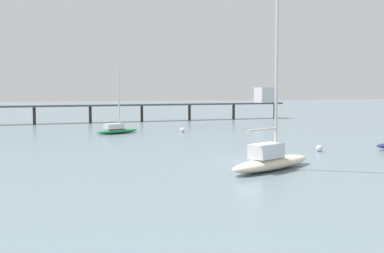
# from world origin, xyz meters

# --- Properties ---
(ground_plane) EXTENTS (400.00, 400.00, 0.00)m
(ground_plane) POSITION_xyz_m (0.00, 0.00, 0.00)
(ground_plane) COLOR slate
(pier) EXTENTS (57.74, 8.56, 6.16)m
(pier) POSITION_xyz_m (9.45, 51.21, 3.52)
(pier) COLOR #4C4C51
(pier) RESTS_ON ground_plane
(sailboat_green) EXTENTS (6.50, 4.54, 8.46)m
(sailboat_green) POSITION_xyz_m (-7.47, 27.45, 0.60)
(sailboat_green) COLOR #287F4C
(sailboat_green) RESTS_ON ground_plane
(sailboat_cream) EXTENTS (8.62, 6.00, 12.35)m
(sailboat_cream) POSITION_xyz_m (-0.38, -4.27, 0.83)
(sailboat_cream) COLOR beige
(sailboat_cream) RESTS_ON ground_plane
(mooring_buoy_far) EXTENTS (0.62, 0.62, 0.62)m
(mooring_buoy_far) POSITION_xyz_m (1.28, 26.63, 0.31)
(mooring_buoy_far) COLOR silver
(mooring_buoy_far) RESTS_ON ground_plane
(mooring_buoy_outer) EXTENTS (0.61, 0.61, 0.61)m
(mooring_buoy_outer) POSITION_xyz_m (8.39, 3.75, 0.30)
(mooring_buoy_outer) COLOR silver
(mooring_buoy_outer) RESTS_ON ground_plane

